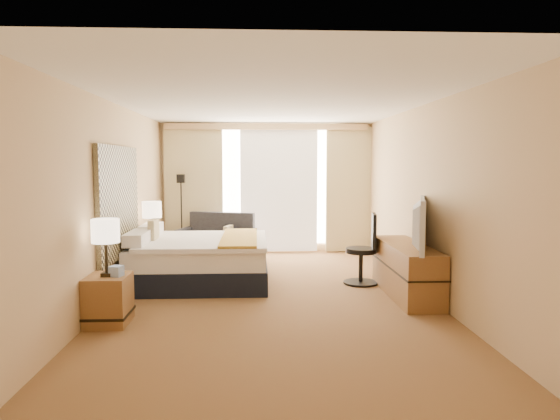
{
  "coord_description": "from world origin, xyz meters",
  "views": [
    {
      "loc": [
        -0.21,
        -6.6,
        1.79
      ],
      "look_at": [
        0.13,
        0.4,
        1.14
      ],
      "focal_mm": 32.0,
      "sensor_mm": 36.0,
      "label": 1
    }
  ],
  "objects_px": {
    "desk_chair": "(365,253)",
    "loveseat": "(218,244)",
    "floor_lamp": "(181,198)",
    "media_dresser": "(406,270)",
    "bed": "(200,260)",
    "nightstand_left": "(108,300)",
    "lamp_left": "(105,232)",
    "lamp_right": "(152,211)",
    "nightstand_right": "(154,258)",
    "television": "(413,224)"
  },
  "relations": [
    {
      "from": "desk_chair",
      "to": "loveseat",
      "type": "bearing_deg",
      "value": 148.77
    },
    {
      "from": "floor_lamp",
      "to": "desk_chair",
      "type": "bearing_deg",
      "value": -38.66
    },
    {
      "from": "media_dresser",
      "to": "bed",
      "type": "distance_m",
      "value": 3.01
    },
    {
      "from": "nightstand_left",
      "to": "lamp_left",
      "type": "bearing_deg",
      "value": -84.72
    },
    {
      "from": "lamp_left",
      "to": "lamp_right",
      "type": "height_order",
      "value": "lamp_right"
    },
    {
      "from": "media_dresser",
      "to": "loveseat",
      "type": "distance_m",
      "value": 3.89
    },
    {
      "from": "nightstand_right",
      "to": "lamp_left",
      "type": "bearing_deg",
      "value": -89.92
    },
    {
      "from": "loveseat",
      "to": "desk_chair",
      "type": "relative_size",
      "value": 1.44
    },
    {
      "from": "lamp_right",
      "to": "media_dresser",
      "type": "bearing_deg",
      "value": -21.0
    },
    {
      "from": "bed",
      "to": "floor_lamp",
      "type": "xyz_separation_m",
      "value": [
        -0.6,
        2.27,
        0.77
      ]
    },
    {
      "from": "nightstand_right",
      "to": "media_dresser",
      "type": "height_order",
      "value": "media_dresser"
    },
    {
      "from": "nightstand_left",
      "to": "loveseat",
      "type": "distance_m",
      "value": 3.9
    },
    {
      "from": "floor_lamp",
      "to": "television",
      "type": "height_order",
      "value": "floor_lamp"
    },
    {
      "from": "floor_lamp",
      "to": "nightstand_left",
      "type": "bearing_deg",
      "value": -92.85
    },
    {
      "from": "nightstand_left",
      "to": "lamp_right",
      "type": "relative_size",
      "value": 0.86
    },
    {
      "from": "media_dresser",
      "to": "desk_chair",
      "type": "bearing_deg",
      "value": 122.4
    },
    {
      "from": "bed",
      "to": "television",
      "type": "xyz_separation_m",
      "value": [
        2.84,
        -1.24,
        0.68
      ]
    },
    {
      "from": "desk_chair",
      "to": "bed",
      "type": "bearing_deg",
      "value": -173.94
    },
    {
      "from": "lamp_right",
      "to": "television",
      "type": "relative_size",
      "value": 0.56
    },
    {
      "from": "bed",
      "to": "loveseat",
      "type": "xyz_separation_m",
      "value": [
        0.13,
        1.89,
        -0.07
      ]
    },
    {
      "from": "bed",
      "to": "television",
      "type": "bearing_deg",
      "value": -23.55
    },
    {
      "from": "nightstand_left",
      "to": "nightstand_right",
      "type": "relative_size",
      "value": 1.0
    },
    {
      "from": "lamp_right",
      "to": "nightstand_right",
      "type": "bearing_deg",
      "value": 71.49
    },
    {
      "from": "nightstand_left",
      "to": "desk_chair",
      "type": "height_order",
      "value": "desk_chair"
    },
    {
      "from": "lamp_right",
      "to": "television",
      "type": "distance_m",
      "value": 4.08
    },
    {
      "from": "nightstand_left",
      "to": "bed",
      "type": "bearing_deg",
      "value": 66.92
    },
    {
      "from": "nightstand_left",
      "to": "lamp_right",
      "type": "xyz_separation_m",
      "value": [
        -0.01,
        2.47,
        0.77
      ]
    },
    {
      "from": "nightstand_right",
      "to": "floor_lamp",
      "type": "bearing_deg",
      "value": 82.93
    },
    {
      "from": "bed",
      "to": "lamp_left",
      "type": "xyz_separation_m",
      "value": [
        -0.81,
        -1.94,
        0.69
      ]
    },
    {
      "from": "television",
      "to": "nightstand_left",
      "type": "bearing_deg",
      "value": 118.6
    },
    {
      "from": "floor_lamp",
      "to": "lamp_right",
      "type": "xyz_separation_m",
      "value": [
        -0.22,
        -1.7,
        -0.08
      ]
    },
    {
      "from": "nightstand_right",
      "to": "lamp_left",
      "type": "xyz_separation_m",
      "value": [
        0.0,
        -2.54,
        0.77
      ]
    },
    {
      "from": "nightstand_right",
      "to": "lamp_right",
      "type": "xyz_separation_m",
      "value": [
        -0.01,
        -0.03,
        0.77
      ]
    },
    {
      "from": "desk_chair",
      "to": "lamp_left",
      "type": "bearing_deg",
      "value": -141.51
    },
    {
      "from": "nightstand_left",
      "to": "media_dresser",
      "type": "relative_size",
      "value": 0.31
    },
    {
      "from": "nightstand_right",
      "to": "lamp_left",
      "type": "relative_size",
      "value": 0.86
    },
    {
      "from": "bed",
      "to": "lamp_right",
      "type": "bearing_deg",
      "value": 144.95
    },
    {
      "from": "loveseat",
      "to": "media_dresser",
      "type": "bearing_deg",
      "value": -28.85
    },
    {
      "from": "lamp_left",
      "to": "lamp_right",
      "type": "distance_m",
      "value": 2.51
    },
    {
      "from": "bed",
      "to": "floor_lamp",
      "type": "height_order",
      "value": "floor_lamp"
    },
    {
      "from": "nightstand_right",
      "to": "lamp_right",
      "type": "height_order",
      "value": "lamp_right"
    },
    {
      "from": "media_dresser",
      "to": "lamp_left",
      "type": "xyz_separation_m",
      "value": [
        -3.7,
        -1.09,
        0.69
      ]
    },
    {
      "from": "nightstand_left",
      "to": "desk_chair",
      "type": "distance_m",
      "value": 3.7
    },
    {
      "from": "nightstand_right",
      "to": "desk_chair",
      "type": "bearing_deg",
      "value": -13.42
    },
    {
      "from": "bed",
      "to": "lamp_left",
      "type": "distance_m",
      "value": 2.21
    },
    {
      "from": "loveseat",
      "to": "desk_chair",
      "type": "xyz_separation_m",
      "value": [
        2.34,
        -2.07,
        0.19
      ]
    },
    {
      "from": "nightstand_left",
      "to": "floor_lamp",
      "type": "relative_size",
      "value": 0.35
    },
    {
      "from": "loveseat",
      "to": "television",
      "type": "bearing_deg",
      "value": -33.16
    },
    {
      "from": "lamp_left",
      "to": "desk_chair",
      "type": "bearing_deg",
      "value": 28.22
    },
    {
      "from": "desk_chair",
      "to": "nightstand_right",
      "type": "bearing_deg",
      "value": 176.85
    }
  ]
}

